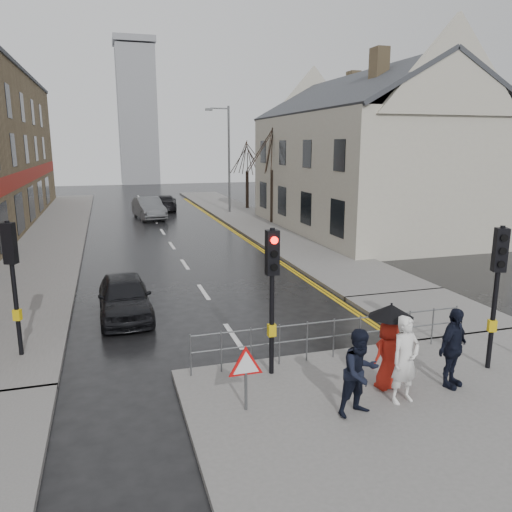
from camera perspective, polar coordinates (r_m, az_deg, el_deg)
ground at (r=11.69m, az=1.12°, el=-14.36°), size 120.00×120.00×0.00m
near_pavement at (r=10.34m, az=24.81°, el=-19.05°), size 10.00×9.00×0.14m
left_pavement at (r=33.48m, az=-22.15°, el=2.71°), size 4.00×44.00×0.14m
right_pavement at (r=36.61m, az=-1.15°, el=4.41°), size 4.00×40.00×0.14m
pavement_bridge_right at (r=16.97m, az=19.33°, el=-6.06°), size 4.00×4.20×0.14m
building_right_cream at (r=31.78m, az=12.13°, el=11.42°), size 9.00×16.40×10.10m
church_tower at (r=72.16m, az=-13.41°, el=15.24°), size 5.00×5.00×18.00m
traffic_signal_near_left at (r=11.03m, az=1.86°, el=-2.31°), size 0.28×0.27×3.40m
traffic_signal_near_right at (r=12.57m, az=25.91°, el=-1.75°), size 0.34×0.33×3.40m
traffic_signal_far_left at (r=13.42m, az=-26.12°, el=-0.92°), size 0.34×0.33×3.40m
guard_railing_front at (r=12.52m, az=8.90°, el=-8.32°), size 7.14×0.04×1.00m
warning_sign at (r=9.98m, az=-1.17°, el=-12.64°), size 0.80×0.07×1.35m
street_lamp at (r=38.97m, az=-3.37°, el=11.73°), size 1.83×0.25×8.00m
tree_near at (r=33.66m, az=1.90°, el=12.34°), size 2.40×2.40×6.58m
tree_far at (r=41.46m, az=-1.03°, el=11.41°), size 2.40×2.40×5.64m
pedestrian_a at (r=10.71m, az=16.68°, el=-11.28°), size 0.73×0.55×1.83m
pedestrian_b at (r=10.06m, az=11.83°, el=-12.90°), size 0.97×0.82×1.74m
pedestrian_with_umbrella at (r=11.13m, az=15.00°, el=-9.37°), size 0.96×0.96×1.89m
pedestrian_d at (r=11.70m, az=21.58°, el=-9.74°), size 1.13×0.83×1.77m
car_parked at (r=16.15m, az=-14.79°, el=-4.50°), size 1.64×3.92×1.33m
car_mid at (r=37.20m, az=-12.16°, el=5.36°), size 2.27×4.90×1.56m
car_far at (r=41.66m, az=-10.32°, el=6.00°), size 2.29×4.57×1.27m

